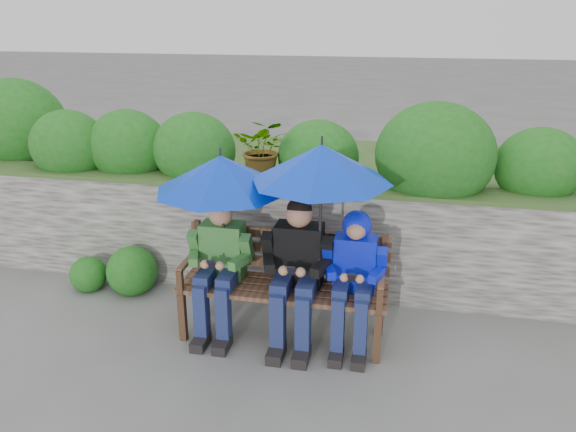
% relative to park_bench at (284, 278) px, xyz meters
% --- Properties ---
extents(ground, '(60.00, 60.00, 0.00)m').
position_rel_park_bench_xyz_m(ground, '(-0.01, 0.07, -0.49)').
color(ground, '#5C5C59').
rests_on(ground, ground).
extents(garden_backdrop, '(8.00, 2.83, 1.86)m').
position_rel_park_bench_xyz_m(garden_backdrop, '(-0.13, 1.67, 0.13)').
color(garden_backdrop, '#514E4A').
rests_on(garden_backdrop, ground).
extents(park_bench, '(1.63, 0.48, 0.86)m').
position_rel_park_bench_xyz_m(park_bench, '(0.00, 0.00, 0.00)').
color(park_bench, '#432B1B').
rests_on(park_bench, ground).
extents(boy_left, '(0.51, 0.59, 1.11)m').
position_rel_park_bench_xyz_m(boy_left, '(-0.51, -0.08, 0.12)').
color(boy_left, '#2F6831').
rests_on(boy_left, ground).
extents(boy_middle, '(0.55, 0.63, 1.16)m').
position_rel_park_bench_xyz_m(boy_middle, '(0.12, -0.08, 0.15)').
color(boy_middle, black).
rests_on(boy_middle, ground).
extents(boy_right, '(0.48, 0.58, 1.08)m').
position_rel_park_bench_xyz_m(boy_right, '(0.55, -0.06, 0.15)').
color(boy_right, '#1821BE').
rests_on(boy_right, ground).
extents(umbrella_left, '(1.03, 1.03, 0.87)m').
position_rel_park_bench_xyz_m(umbrella_left, '(-0.47, -0.06, 0.84)').
color(umbrella_left, '#0530CF').
rests_on(umbrella_left, ground).
extents(umbrella_right, '(1.04, 1.04, 0.97)m').
position_rel_park_bench_xyz_m(umbrella_right, '(0.29, -0.06, 0.96)').
color(umbrella_right, '#0530CF').
rests_on(umbrella_right, ground).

